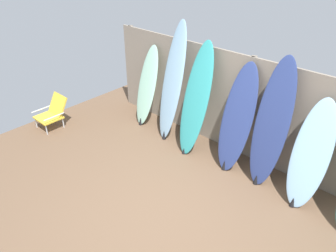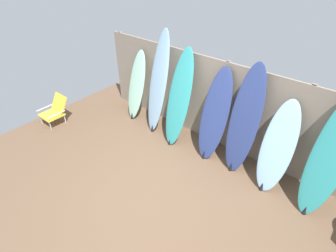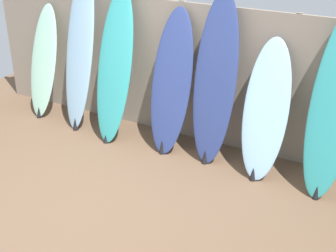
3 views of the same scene
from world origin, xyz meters
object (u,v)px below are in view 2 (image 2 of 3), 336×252
Objects in this scene: surfboard_skyblue_5 at (277,148)px; surfboard_teal_6 at (331,157)px; surfboard_seafoam_0 at (136,86)px; surfboard_navy_3 at (214,116)px; beach_chair at (55,110)px; surfboard_skyblue_1 at (158,84)px; surfboard_teal_2 at (179,99)px; surfboard_navy_4 at (244,122)px.

surfboard_teal_6 is at bearing -0.73° from surfboard_skyblue_5.
surfboard_seafoam_0 is 2.13m from surfboard_navy_3.
surfboard_teal_6 is (1.95, -0.03, 0.13)m from surfboard_navy_3.
surfboard_seafoam_0 is at bearing 38.03° from beach_chair.
surfboard_skyblue_5 is (2.62, -0.01, -0.32)m from surfboard_skyblue_1.
surfboard_skyblue_1 is at bearing 24.19° from beach_chair.
surfboard_navy_3 reaches higher than surfboard_skyblue_5.
beach_chair is (-1.29, -1.44, -0.47)m from surfboard_seafoam_0.
surfboard_teal_2 is (0.60, -0.05, -0.12)m from surfboard_skyblue_1.
surfboard_seafoam_0 is 0.80× the size of surfboard_navy_4.
surfboard_teal_2 is (1.33, -0.11, 0.18)m from surfboard_seafoam_0.
surfboard_navy_3 is at bearing 11.94° from beach_chair.
surfboard_seafoam_0 is 1.35m from surfboard_teal_2.
surfboard_skyblue_1 is 1.41m from surfboard_navy_3.
surfboard_teal_6 is (0.73, -0.01, 0.23)m from surfboard_skyblue_5.
surfboard_navy_4 reaches higher than surfboard_navy_3.
surfboard_skyblue_5 is at bearing 6.22° from beach_chair.
surfboard_navy_3 is 0.88× the size of surfboard_teal_6.
surfboard_teal_6 reaches higher than surfboard_teal_2.
surfboard_skyblue_5 reaches higher than beach_chair.
surfboard_navy_3 is 1.13× the size of surfboard_skyblue_5.
surfboard_teal_2 is 0.97× the size of surfboard_navy_4.
surfboard_teal_2 is at bearing -177.30° from surfboard_navy_4.
surfboard_navy_3 is 1.96m from surfboard_teal_6.
surfboard_navy_4 is (1.98, 0.01, -0.10)m from surfboard_skyblue_1.
surfboard_navy_4 is 1.29× the size of surfboard_skyblue_5.
surfboard_skyblue_1 reaches higher than surfboard_seafoam_0.
surfboard_skyblue_1 is 1.25× the size of surfboard_navy_3.
surfboard_navy_4 is at bearing 2.70° from surfboard_teal_2.
surfboard_skyblue_1 is 1.10× the size of surfboard_teal_6.
surfboard_teal_2 is 2.75m from surfboard_teal_6.
surfboard_skyblue_1 reaches higher than surfboard_skyblue_5.
surfboard_seafoam_0 is 0.82× the size of surfboard_teal_2.
surfboard_navy_3 is 1.23m from surfboard_skyblue_5.
surfboard_teal_2 is at bearing -5.23° from surfboard_skyblue_1.
surfboard_skyblue_1 is 3.35m from surfboard_teal_6.
surfboard_skyblue_5 is (3.36, -0.07, -0.02)m from surfboard_seafoam_0.
surfboard_teal_2 reaches higher than surfboard_seafoam_0.
surfboard_skyblue_1 is 0.61m from surfboard_teal_2.
surfboard_skyblue_5 is 4.86m from beach_chair.
beach_chair is at bearing -160.77° from surfboard_navy_4.
surfboard_navy_4 is at bearing 0.16° from surfboard_navy_3.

